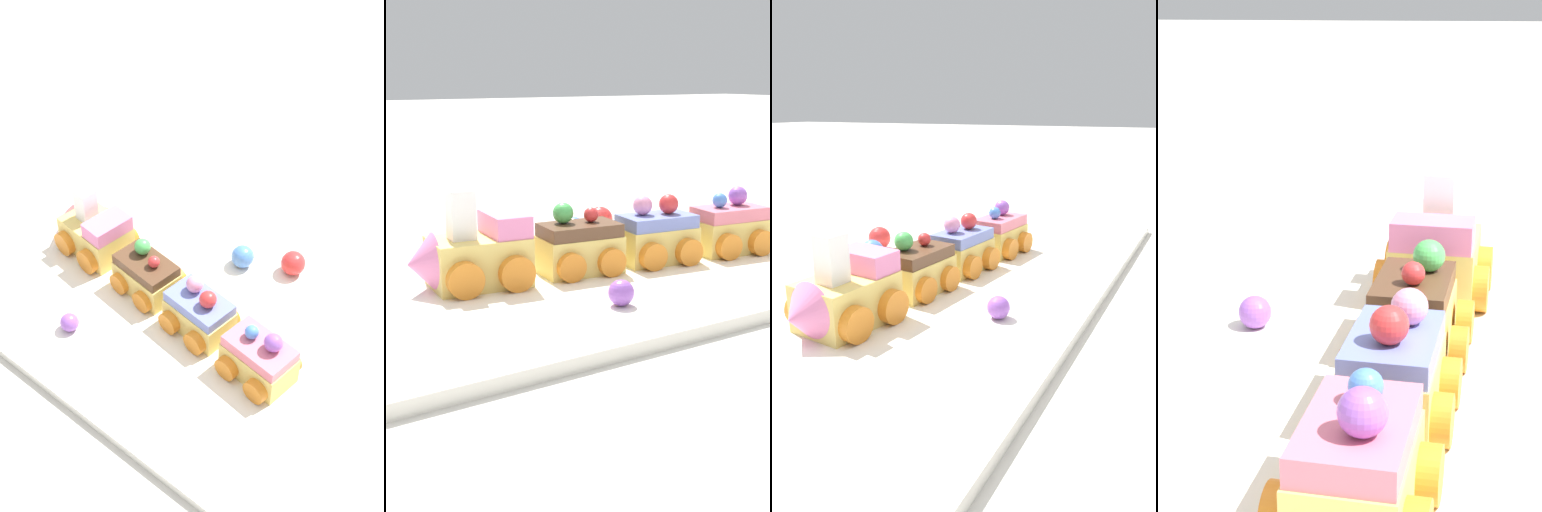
# 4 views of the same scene
# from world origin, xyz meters

# --- Properties ---
(ground_plane) EXTENTS (10.00, 10.00, 0.00)m
(ground_plane) POSITION_xyz_m (0.00, 0.00, 0.00)
(ground_plane) COLOR beige
(display_board) EXTENTS (0.83, 0.36, 0.01)m
(display_board) POSITION_xyz_m (0.00, 0.00, 0.01)
(display_board) COLOR white
(display_board) RESTS_ON ground_plane
(cake_train_locomotive) EXTENTS (0.11, 0.09, 0.09)m
(cake_train_locomotive) POSITION_xyz_m (0.13, -0.01, 0.04)
(cake_train_locomotive) COLOR #EACC66
(cake_train_locomotive) RESTS_ON display_board
(cake_car_chocolate) EXTENTS (0.08, 0.07, 0.07)m
(cake_car_chocolate) POSITION_xyz_m (0.03, -0.00, 0.04)
(cake_car_chocolate) COLOR #EACC66
(cake_car_chocolate) RESTS_ON display_board
(cake_car_blueberry) EXTENTS (0.08, 0.07, 0.07)m
(cake_car_blueberry) POSITION_xyz_m (-0.06, 0.01, 0.04)
(cake_car_blueberry) COLOR #EACC66
(cake_car_blueberry) RESTS_ON display_board
(cake_car_strawberry) EXTENTS (0.08, 0.07, 0.07)m
(cake_car_strawberry) POSITION_xyz_m (-0.15, 0.02, 0.04)
(cake_car_strawberry) COLOR #EACC66
(cake_car_strawberry) RESTS_ON display_board
(gumball_blue) EXTENTS (0.03, 0.03, 0.03)m
(gumball_blue) POSITION_xyz_m (-0.04, -0.11, 0.03)
(gumball_blue) COLOR #4C84E0
(gumball_blue) RESTS_ON display_board
(gumball_red) EXTENTS (0.03, 0.03, 0.03)m
(gumball_red) POSITION_xyz_m (-0.09, -0.14, 0.03)
(gumball_red) COLOR red
(gumball_red) RESTS_ON display_board
(gumball_purple) EXTENTS (0.02, 0.02, 0.02)m
(gumball_purple) POSITION_xyz_m (0.05, 0.10, 0.02)
(gumball_purple) COLOR #9956C6
(gumball_purple) RESTS_ON display_board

